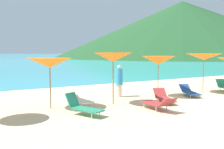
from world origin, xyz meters
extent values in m
cube|color=beige|center=(0.00, 10.00, -0.15)|extent=(50.00, 100.00, 0.30)
cone|color=#235128|center=(78.04, 80.57, 13.03)|extent=(117.85, 117.85, 26.07)
cylinder|color=#9E7F59|center=(-7.19, 3.88, 1.00)|extent=(0.06, 0.06, 2.00)
cone|color=orange|center=(-7.19, 3.88, 1.90)|extent=(1.92, 1.92, 0.40)
sphere|color=#9E7F59|center=(-7.19, 3.88, 2.03)|extent=(0.07, 0.07, 0.07)
cylinder|color=#9E7F59|center=(-4.51, 3.30, 1.11)|extent=(0.06, 0.06, 2.23)
cone|color=orange|center=(-4.51, 3.30, 2.12)|extent=(1.81, 1.81, 0.42)
sphere|color=#9E7F59|center=(-4.51, 3.30, 2.26)|extent=(0.07, 0.07, 0.07)
cylinder|color=#9E7F59|center=(-1.53, 3.75, 1.02)|extent=(0.04, 0.04, 2.03)
cone|color=orange|center=(-1.53, 3.75, 1.92)|extent=(1.90, 1.90, 0.44)
sphere|color=#9E7F59|center=(-1.53, 3.75, 2.06)|extent=(0.07, 0.07, 0.07)
cylinder|color=#9E7F59|center=(1.53, 3.41, 1.09)|extent=(0.05, 0.05, 2.18)
cone|color=orange|center=(1.53, 3.41, 2.09)|extent=(1.99, 1.99, 0.37)
sphere|color=#9E7F59|center=(1.53, 3.41, 2.21)|extent=(0.07, 0.07, 0.07)
cube|color=#A53333|center=(-3.53, 1.60, 0.25)|extent=(0.65, 1.15, 0.05)
cube|color=#A53333|center=(-3.54, 0.81, 0.42)|extent=(0.61, 0.48, 0.37)
cylinder|color=silver|center=(-3.26, 1.95, 0.11)|extent=(0.04, 0.04, 0.23)
cylinder|color=silver|center=(-3.79, 1.96, 0.11)|extent=(0.04, 0.04, 0.23)
cylinder|color=silver|center=(-3.27, 1.16, 0.11)|extent=(0.04, 0.04, 0.23)
cylinder|color=silver|center=(-3.81, 1.17, 0.11)|extent=(0.04, 0.04, 0.23)
cube|color=#1E478C|center=(0.02, 2.87, 0.20)|extent=(0.99, 1.34, 0.05)
cube|color=#1E478C|center=(0.35, 3.65, 0.37)|extent=(0.69, 0.67, 0.38)
cylinder|color=silver|center=(-0.35, 2.61, 0.09)|extent=(0.04, 0.04, 0.17)
cylinder|color=silver|center=(0.09, 2.42, 0.09)|extent=(0.04, 0.04, 0.17)
cylinder|color=silver|center=(-0.02, 3.39, 0.09)|extent=(0.04, 0.04, 0.17)
cylinder|color=silver|center=(0.42, 3.21, 0.09)|extent=(0.04, 0.04, 0.17)
cube|color=#268C66|center=(-6.38, 1.98, 0.24)|extent=(0.99, 1.37, 0.05)
cube|color=#268C66|center=(-6.69, 2.69, 0.51)|extent=(0.59, 0.50, 0.55)
cylinder|color=silver|center=(-6.42, 1.52, 0.11)|extent=(0.04, 0.04, 0.22)
cylinder|color=silver|center=(-6.01, 1.70, 0.11)|extent=(0.04, 0.04, 0.22)
cylinder|color=silver|center=(-6.77, 2.33, 0.11)|extent=(0.04, 0.04, 0.22)
cylinder|color=silver|center=(-6.36, 2.51, 0.11)|extent=(0.04, 0.04, 0.22)
cube|color=#A53333|center=(-2.36, 2.23, 0.19)|extent=(1.03, 1.37, 0.05)
cube|color=#A53333|center=(-2.03, 3.00, 0.38)|extent=(0.72, 0.66, 0.41)
cylinder|color=silver|center=(-2.75, 1.97, 0.08)|extent=(0.04, 0.04, 0.17)
cylinder|color=silver|center=(-2.27, 1.77, 0.08)|extent=(0.04, 0.04, 0.17)
cylinder|color=silver|center=(-2.41, 2.76, 0.08)|extent=(0.04, 0.04, 0.17)
cylinder|color=silver|center=(-1.94, 2.56, 0.08)|extent=(0.04, 0.04, 0.17)
cube|color=white|center=(-5.93, 3.58, 0.25)|extent=(0.71, 1.27, 0.05)
cube|color=white|center=(-6.05, 4.41, 0.42)|extent=(0.59, 0.57, 0.39)
cylinder|color=silver|center=(-6.11, 3.17, 0.11)|extent=(0.04, 0.04, 0.22)
cylinder|color=silver|center=(-5.64, 3.23, 0.11)|extent=(0.04, 0.04, 0.22)
cylinder|color=silver|center=(-6.22, 4.00, 0.11)|extent=(0.04, 0.04, 0.22)
cylinder|color=silver|center=(-5.76, 4.07, 0.11)|extent=(0.04, 0.04, 0.22)
cube|color=#268C66|center=(3.24, 3.49, 0.48)|extent=(0.67, 0.48, 0.46)
cylinder|color=silver|center=(2.91, 3.30, 0.12)|extent=(0.04, 0.04, 0.24)
cylinder|color=beige|center=(-3.25, 4.83, 0.32)|extent=(0.28, 0.28, 0.64)
cylinder|color=#3399D8|center=(-3.25, 4.83, 1.06)|extent=(0.38, 0.38, 0.83)
sphere|color=beige|center=(-3.25, 4.83, 1.56)|extent=(0.21, 0.21, 0.21)
camera|label=1|loc=(-10.17, -6.37, 2.33)|focal=40.46mm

